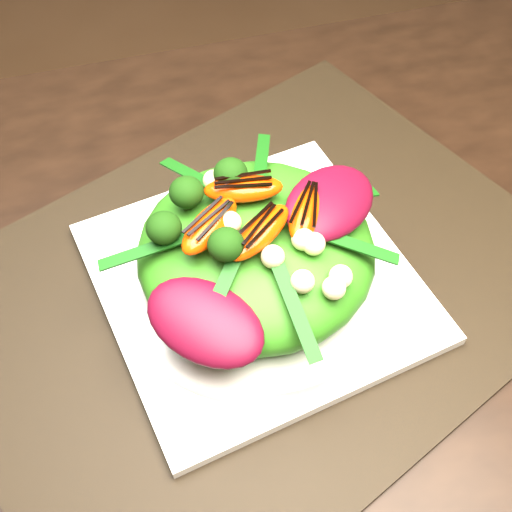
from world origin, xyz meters
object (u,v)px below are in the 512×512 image
object	(u,v)px
placemat	(256,286)
lettuce_mound	(256,251)
orange_segment	(242,211)
dining_table	(312,366)
salad_bowl	(256,272)
plate_base	(256,282)

from	to	relation	value
placemat	lettuce_mound	bearing A→B (deg)	180.00
lettuce_mound	orange_segment	world-z (taller)	orange_segment
dining_table	salad_bowl	size ratio (longest dim) A/B	6.50
salad_bowl	orange_segment	xyz separation A→B (m)	(-0.01, 0.01, 0.07)
salad_bowl	lettuce_mound	bearing A→B (deg)	0.00
placemat	plate_base	size ratio (longest dim) A/B	2.03
dining_table	lettuce_mound	size ratio (longest dim) A/B	7.87
dining_table	plate_base	xyz separation A→B (m)	(-0.03, 0.08, 0.03)
plate_base	lettuce_mound	distance (m)	0.05
plate_base	orange_segment	size ratio (longest dim) A/B	4.05
plate_base	orange_segment	bearing A→B (deg)	130.02
salad_bowl	lettuce_mound	distance (m)	0.03
plate_base	salad_bowl	bearing A→B (deg)	0.00
placemat	dining_table	bearing A→B (deg)	-70.71
plate_base	orange_segment	world-z (taller)	orange_segment
salad_bowl	orange_segment	size ratio (longest dim) A/B	3.74
placemat	salad_bowl	xyz separation A→B (m)	(-0.00, 0.00, 0.02)
lettuce_mound	orange_segment	size ratio (longest dim) A/B	3.09
placemat	orange_segment	distance (m)	0.10
orange_segment	salad_bowl	bearing A→B (deg)	-49.98
dining_table	salad_bowl	xyz separation A→B (m)	(-0.03, 0.08, 0.04)
placemat	plate_base	bearing A→B (deg)	180.00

